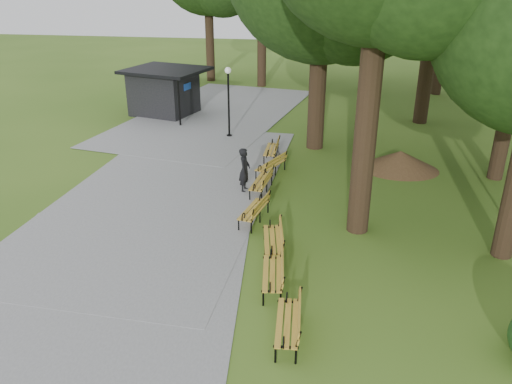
% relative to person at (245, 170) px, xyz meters
% --- Properties ---
extents(ground, '(100.00, 100.00, 0.00)m').
position_rel_person_xyz_m(ground, '(0.93, -3.22, -0.87)').
color(ground, '#3F651C').
rests_on(ground, ground).
extents(path, '(12.00, 38.00, 0.06)m').
position_rel_person_xyz_m(path, '(-3.07, -0.22, -0.84)').
color(path, gray).
rests_on(path, ground).
extents(person, '(0.44, 0.65, 1.73)m').
position_rel_person_xyz_m(person, '(0.00, 0.00, 0.00)').
color(person, black).
rests_on(person, ground).
extents(kiosk, '(5.12, 4.72, 2.69)m').
position_rel_person_xyz_m(kiosk, '(-6.83, 10.59, 0.48)').
color(kiosk, black).
rests_on(kiosk, ground).
extents(lamp_post, '(0.32, 0.32, 3.53)m').
position_rel_person_xyz_m(lamp_post, '(-2.08, 6.75, 1.64)').
color(lamp_post, black).
rests_on(lamp_post, ground).
extents(dirt_mound, '(2.79, 2.79, 0.82)m').
position_rel_person_xyz_m(dirt_mound, '(6.10, 3.42, -0.46)').
color(dirt_mound, '#47301C').
rests_on(dirt_mound, ground).
extents(bench_0, '(0.77, 1.94, 0.88)m').
position_rel_person_xyz_m(bench_0, '(2.56, -8.26, -0.43)').
color(bench_0, gold).
rests_on(bench_0, ground).
extents(bench_1, '(0.87, 1.97, 0.88)m').
position_rel_person_xyz_m(bench_1, '(1.94, -6.28, -0.43)').
color(bench_1, gold).
rests_on(bench_1, ground).
extents(bench_2, '(0.96, 1.98, 0.88)m').
position_rel_person_xyz_m(bench_2, '(1.69, -4.45, -0.43)').
color(bench_2, gold).
rests_on(bench_2, ground).
extents(bench_3, '(0.99, 1.99, 0.88)m').
position_rel_person_xyz_m(bench_3, '(0.79, -2.51, -0.43)').
color(bench_3, gold).
rests_on(bench_3, ground).
extents(bench_4, '(0.82, 1.95, 0.88)m').
position_rel_person_xyz_m(bench_4, '(0.65, -0.06, -0.43)').
color(bench_4, gold).
rests_on(bench_4, ground).
extents(bench_5, '(1.30, 2.00, 0.88)m').
position_rel_person_xyz_m(bench_5, '(0.75, 1.83, -0.43)').
color(bench_5, gold).
rests_on(bench_5, ground).
extents(bench_6, '(0.68, 1.91, 0.88)m').
position_rel_person_xyz_m(bench_6, '(0.50, 3.80, -0.43)').
color(bench_6, gold).
rests_on(bench_6, ground).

